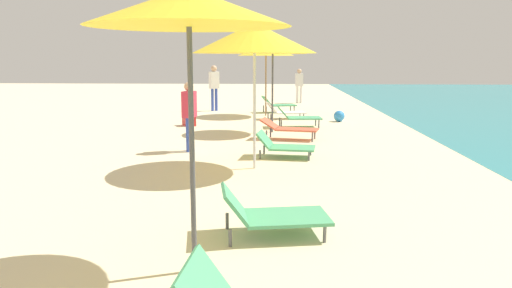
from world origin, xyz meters
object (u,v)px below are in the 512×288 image
Objects in this scene: umbrella_third at (255,38)px; beach_ball at (339,116)px; umbrella_fourth at (273,45)px; lounger_farthest_inland at (285,111)px; person_walking_near at (299,82)px; lounger_third_shoreside at (284,145)px; lounger_farthest_shoreside at (278,104)px; umbrella_farthest at (266,50)px; lounger_second_shoreside at (271,213)px; person_walking_mid at (189,110)px; lounger_fourth_shoreside at (298,116)px; umbrella_second at (189,8)px; cooler_box at (189,120)px; person_walking_far at (214,83)px; lounger_fourth_inland at (289,128)px.

beach_ball is at bearing 70.97° from umbrella_third.
umbrella_fourth reaches higher than lounger_farthest_inland.
beach_ball is (1.07, -6.70, -0.78)m from person_walking_near.
lounger_third_shoreside is 0.91× the size of lounger_farthest_shoreside.
umbrella_farthest is at bearing 113.44° from lounger_farthest_inland.
umbrella_farthest is 1.81× the size of lounger_farthest_inland.
umbrella_fourth reaches higher than lounger_second_shoreside.
umbrella_farthest reaches higher than lounger_second_shoreside.
lounger_second_shoreside is 0.86× the size of person_walking_mid.
lounger_second_shoreside is 8.31m from umbrella_fourth.
lounger_third_shoreside is 12.67m from person_walking_near.
lounger_fourth_shoreside is 1.99m from beach_ball.
umbrella_second is at bearing -135.64° from lounger_second_shoreside.
lounger_second_shoreside is 0.97× the size of lounger_fourth_shoreside.
lounger_farthest_inland is (0.06, 6.55, 0.02)m from lounger_third_shoreside.
beach_ball is at bearing 39.90° from lounger_fourth_shoreside.
umbrella_third reaches higher than umbrella_fourth.
cooler_box is at bearing -165.62° from beach_ball.
person_walking_near is at bearing 84.71° from umbrella_second.
umbrella_fourth is at bearing 86.81° from umbrella_third.
lounger_farthest_shoreside is (0.38, 9.64, -2.08)m from umbrella_third.
person_walking_far is (-2.52, 0.45, 0.77)m from lounger_farthest_shoreside.
umbrella_fourth reaches higher than lounger_fourth_shoreside.
umbrella_second reaches higher than person_walking_mid.
lounger_fourth_inland is 1.07× the size of lounger_farthest_inland.
beach_ball is at bearing 76.51° from umbrella_second.
lounger_fourth_inland is 6.33m from lounger_farthest_shoreside.
umbrella_fourth is 2.47m from lounger_fourth_inland.
lounger_fourth_shoreside is at bearing -3.16° from cooler_box.
umbrella_third is 10.40m from person_walking_far.
person_walking_near is 12.40m from person_walking_mid.
umbrella_second is at bearing -91.26° from umbrella_farthest.
umbrella_third reaches higher than umbrella_farthest.
lounger_third_shoreside reaches higher than beach_ball.
person_walking_far reaches higher than lounger_second_shoreside.
umbrella_fourth is 1.76× the size of lounger_fourth_inland.
lounger_fourth_inland is 2.70× the size of cooler_box.
umbrella_third is 1.01× the size of umbrella_fourth.
umbrella_fourth is at bearing -105.63° from lounger_farthest_shoreside.
umbrella_third is 1.92× the size of lounger_farthest_inland.
umbrella_farthest reaches higher than lounger_fourth_inland.
beach_ball is 0.64× the size of cooler_box.
umbrella_fourth is (0.25, 4.54, -0.00)m from umbrella_third.
lounger_second_shoreside is 13.13m from lounger_farthest_shoreside.
umbrella_farthest is (-0.62, 7.51, 2.08)m from lounger_third_shoreside.
umbrella_second is 1.90× the size of lounger_farthest_inland.
umbrella_second reaches higher than cooler_box.
lounger_fourth_shoreside is 0.96× the size of lounger_farthest_inland.
umbrella_second is 18.31m from person_walking_near.
lounger_farthest_inland is at bearing 82.22° from person_walking_mid.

